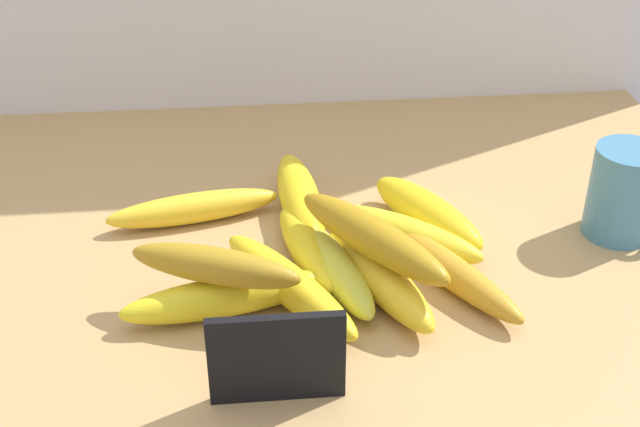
% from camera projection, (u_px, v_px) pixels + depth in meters
% --- Properties ---
extents(counter_top, '(1.10, 0.76, 0.03)m').
position_uv_depth(counter_top, '(247.00, 278.00, 0.87)').
color(counter_top, tan).
rests_on(counter_top, ground).
extents(chalkboard_sign, '(0.11, 0.02, 0.08)m').
position_uv_depth(chalkboard_sign, '(277.00, 361.00, 0.69)').
color(chalkboard_sign, black).
rests_on(chalkboard_sign, counter_top).
extents(coffee_mug, '(0.09, 0.07, 0.10)m').
position_uv_depth(coffee_mug, '(627.00, 192.00, 0.89)').
color(coffee_mug, teal).
rests_on(coffee_mug, counter_top).
extents(banana_0, '(0.14, 0.19, 0.04)m').
position_uv_depth(banana_0, '(289.00, 285.00, 0.80)').
color(banana_0, yellow).
rests_on(banana_0, counter_top).
extents(banana_1, '(0.12, 0.16, 0.04)m').
position_uv_depth(banana_1, '(427.00, 213.00, 0.91)').
color(banana_1, yellow).
rests_on(banana_1, counter_top).
extents(banana_2, '(0.19, 0.07, 0.03)m').
position_uv_depth(banana_2, '(193.00, 208.00, 0.92)').
color(banana_2, yellow).
rests_on(banana_2, counter_top).
extents(banana_3, '(0.06, 0.20, 0.04)m').
position_uv_depth(banana_3, '(300.00, 200.00, 0.93)').
color(banana_3, yellow).
rests_on(banana_3, counter_top).
extents(banana_4, '(0.20, 0.07, 0.04)m').
position_uv_depth(banana_4, '(225.00, 297.00, 0.79)').
color(banana_4, yellow).
rests_on(banana_4, counter_top).
extents(banana_5, '(0.07, 0.16, 0.04)m').
position_uv_depth(banana_5, '(307.00, 248.00, 0.86)').
color(banana_5, yellow).
rests_on(banana_5, counter_top).
extents(banana_6, '(0.16, 0.13, 0.04)m').
position_uv_depth(banana_6, '(405.00, 234.00, 0.88)').
color(banana_6, yellow).
rests_on(banana_6, counter_top).
extents(banana_7, '(0.08, 0.16, 0.04)m').
position_uv_depth(banana_7, '(336.00, 269.00, 0.83)').
color(banana_7, gold).
rests_on(banana_7, counter_top).
extents(banana_8, '(0.12, 0.19, 0.03)m').
position_uv_depth(banana_8, '(449.00, 270.00, 0.83)').
color(banana_8, '#BF8C22').
rests_on(banana_8, counter_top).
extents(banana_9, '(0.10, 0.18, 0.04)m').
position_uv_depth(banana_9, '(379.00, 276.00, 0.81)').
color(banana_9, yellow).
rests_on(banana_9, counter_top).
extents(banana_10, '(0.16, 0.09, 0.03)m').
position_uv_depth(banana_10, '(215.00, 266.00, 0.77)').
color(banana_10, '#AF841D').
rests_on(banana_10, banana_4).
extents(banana_11, '(0.14, 0.18, 0.04)m').
position_uv_depth(banana_11, '(372.00, 237.00, 0.80)').
color(banana_11, '#AF8216').
rests_on(banana_11, banana_9).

